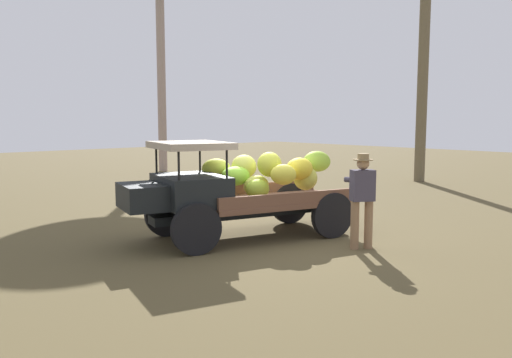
{
  "coord_description": "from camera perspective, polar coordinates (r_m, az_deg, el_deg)",
  "views": [
    {
      "loc": [
        6.7,
        7.34,
        2.31
      ],
      "look_at": [
        -0.08,
        -0.1,
        1.14
      ],
      "focal_mm": 36.54,
      "sensor_mm": 36.0,
      "label": 1
    }
  ],
  "objects": [
    {
      "name": "farmer",
      "position": [
        9.37,
        11.54,
        -1.7
      ],
      "size": [
        0.58,
        0.55,
        1.7
      ],
      "rotation": [
        0.0,
        0.0,
        -2.11
      ],
      "color": "#8E6B4C",
      "rests_on": "ground"
    },
    {
      "name": "ground_plane",
      "position": [
        10.2,
        0.04,
        -6.43
      ],
      "size": [
        60.0,
        60.0,
        0.0
      ],
      "primitive_type": "plane",
      "color": "brown"
    },
    {
      "name": "wooden_crate",
      "position": [
        11.99,
        8.62,
        -3.58
      ],
      "size": [
        0.55,
        0.52,
        0.39
      ],
      "primitive_type": "cube",
      "rotation": [
        0.0,
        0.0,
        0.18
      ],
      "color": "olive",
      "rests_on": "ground"
    },
    {
      "name": "truck",
      "position": [
        9.95,
        -2.56,
        -1.18
      ],
      "size": [
        4.66,
        2.67,
        1.88
      ],
      "rotation": [
        0.0,
        0.0,
        -0.26
      ],
      "color": "black",
      "rests_on": "ground"
    }
  ]
}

